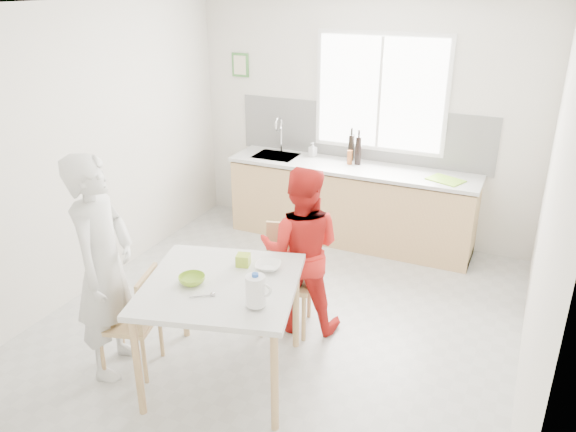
% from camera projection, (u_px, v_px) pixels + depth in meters
% --- Properties ---
extents(ground, '(4.50, 4.50, 0.00)m').
position_uv_depth(ground, '(278.00, 324.00, 5.03)').
color(ground, '#B7B7B2').
rests_on(ground, ground).
extents(room_shell, '(4.50, 4.50, 4.50)m').
position_uv_depth(room_shell, '(277.00, 147.00, 4.39)').
color(room_shell, silver).
rests_on(room_shell, ground).
extents(window, '(1.50, 0.06, 1.30)m').
position_uv_depth(window, '(380.00, 93.00, 6.16)').
color(window, white).
rests_on(window, room_shell).
extents(backsplash, '(3.00, 0.02, 0.65)m').
position_uv_depth(backsplash, '(361.00, 133.00, 6.43)').
color(backsplash, white).
rests_on(backsplash, room_shell).
extents(picture_frame, '(0.22, 0.03, 0.28)m').
position_uv_depth(picture_frame, '(240.00, 65.00, 6.75)').
color(picture_frame, '#43823B').
rests_on(picture_frame, room_shell).
extents(kitchen_counter, '(2.84, 0.64, 1.37)m').
position_uv_depth(kitchen_counter, '(350.00, 207.00, 6.51)').
color(kitchen_counter, tan).
rests_on(kitchen_counter, ground).
extents(dining_table, '(1.34, 1.34, 0.84)m').
position_uv_depth(dining_table, '(221.00, 293.00, 4.09)').
color(dining_table, silver).
rests_on(dining_table, ground).
extents(chair_left, '(0.48, 0.48, 0.86)m').
position_uv_depth(chair_left, '(137.00, 317.00, 4.30)').
color(chair_left, tan).
rests_on(chair_left, ground).
extents(chair_far, '(0.52, 0.52, 0.92)m').
position_uv_depth(chair_far, '(287.00, 272.00, 4.88)').
color(chair_far, tan).
rests_on(chair_far, ground).
extents(person_white, '(0.58, 0.73, 1.77)m').
position_uv_depth(person_white, '(104.00, 267.00, 4.17)').
color(person_white, silver).
rests_on(person_white, ground).
extents(person_red, '(0.84, 0.73, 1.48)m').
position_uv_depth(person_red, '(301.00, 250.00, 4.76)').
color(person_red, red).
rests_on(person_red, ground).
extents(bowl_green, '(0.24, 0.24, 0.06)m').
position_uv_depth(bowl_green, '(192.00, 280.00, 4.03)').
color(bowl_green, '#88B62A').
rests_on(bowl_green, dining_table).
extents(bowl_white, '(0.24, 0.24, 0.05)m').
position_uv_depth(bowl_white, '(268.00, 266.00, 4.23)').
color(bowl_white, white).
rests_on(bowl_white, dining_table).
extents(milk_jug, '(0.18, 0.13, 0.23)m').
position_uv_depth(milk_jug, '(256.00, 290.00, 3.70)').
color(milk_jug, white).
rests_on(milk_jug, dining_table).
extents(green_box, '(0.12, 0.12, 0.09)m').
position_uv_depth(green_box, '(243.00, 260.00, 4.28)').
color(green_box, '#97B92A').
rests_on(green_box, dining_table).
extents(spoon, '(0.14, 0.10, 0.01)m').
position_uv_depth(spoon, '(201.00, 296.00, 3.86)').
color(spoon, '#A5A5AA').
rests_on(spoon, dining_table).
extents(cutting_board, '(0.42, 0.36, 0.01)m').
position_uv_depth(cutting_board, '(446.00, 180.00, 5.84)').
color(cutting_board, '#89C92E').
rests_on(cutting_board, kitchen_counter).
extents(wine_bottle_a, '(0.07, 0.07, 0.32)m').
position_uv_depth(wine_bottle_a, '(358.00, 151.00, 6.29)').
color(wine_bottle_a, black).
rests_on(wine_bottle_a, kitchen_counter).
extents(wine_bottle_b, '(0.07, 0.07, 0.30)m').
position_uv_depth(wine_bottle_b, '(351.00, 148.00, 6.44)').
color(wine_bottle_b, black).
rests_on(wine_bottle_b, kitchen_counter).
extents(jar_amber, '(0.06, 0.06, 0.16)m').
position_uv_depth(jar_amber, '(350.00, 157.00, 6.33)').
color(jar_amber, '#964C20').
rests_on(jar_amber, kitchen_counter).
extents(soap_bottle, '(0.10, 0.10, 0.17)m').
position_uv_depth(soap_bottle, '(313.00, 149.00, 6.61)').
color(soap_bottle, '#999999').
rests_on(soap_bottle, kitchen_counter).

